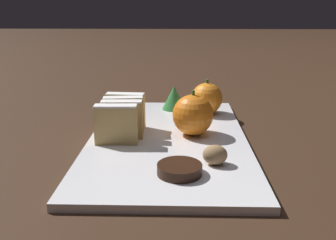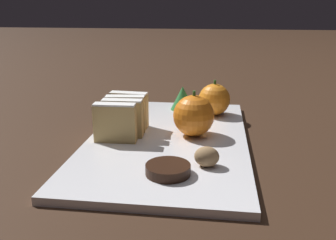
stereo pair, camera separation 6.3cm
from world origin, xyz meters
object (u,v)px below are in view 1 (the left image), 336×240
object	(u,v)px
walnut	(215,155)
chocolate_cookie	(180,169)
orange_near	(193,115)
orange_far	(207,98)

from	to	relation	value
walnut	chocolate_cookie	distance (m)	0.06
orange_near	chocolate_cookie	world-z (taller)	orange_near
walnut	chocolate_cookie	bearing A→B (deg)	-146.42
orange_far	chocolate_cookie	xyz separation A→B (m)	(-0.06, -0.29, -0.03)
orange_far	chocolate_cookie	distance (m)	0.30
orange_near	walnut	size ratio (longest dim) A/B	2.25
walnut	chocolate_cookie	xyz separation A→B (m)	(-0.05, -0.03, -0.01)
orange_far	walnut	world-z (taller)	orange_far
orange_near	walnut	xyz separation A→B (m)	(0.03, -0.13, -0.02)
orange_near	chocolate_cookie	bearing A→B (deg)	-98.24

